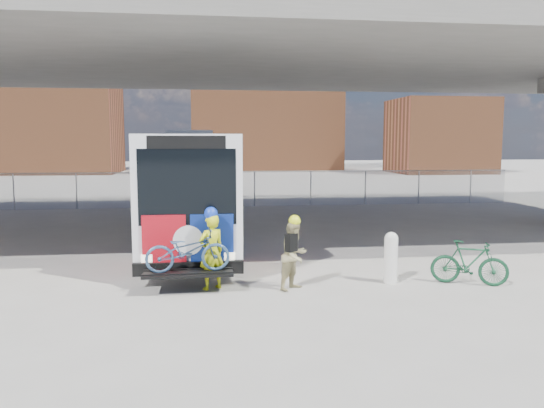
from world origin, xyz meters
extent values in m
plane|color=#9E9991|center=(0.00, 0.00, 0.00)|extent=(160.00, 160.00, 0.00)
cube|color=silver|center=(-2.00, 2.70, 1.95)|extent=(2.55, 12.00, 3.20)
cube|color=black|center=(-2.00, 3.20, 2.59)|extent=(2.61, 11.00, 1.28)
cube|color=black|center=(-2.00, -3.25, 2.33)|extent=(2.24, 0.12, 1.76)
cube|color=black|center=(-2.00, -3.25, 3.36)|extent=(1.78, 0.12, 0.30)
cube|color=black|center=(-2.00, -3.35, 0.45)|extent=(2.55, 0.20, 0.30)
cube|color=#A60C17|center=(-2.55, -3.32, 1.10)|extent=(1.00, 0.08, 1.20)
cube|color=navy|center=(-1.45, -3.32, 1.10)|extent=(1.00, 0.08, 1.20)
cylinder|color=silver|center=(-2.00, -3.34, 1.10)|extent=(0.70, 0.06, 0.70)
cube|color=gray|center=(-2.00, 2.70, 3.62)|extent=(1.28, 7.20, 0.14)
cube|color=black|center=(-2.00, -3.85, 0.45)|extent=(2.00, 0.70, 0.06)
cylinder|color=black|center=(-3.15, -1.70, 0.50)|extent=(0.30, 1.00, 1.00)
cylinder|color=black|center=(-0.85, -1.70, 0.50)|extent=(0.30, 1.00, 1.00)
cylinder|color=black|center=(-3.15, 6.90, 0.50)|extent=(0.30, 1.00, 1.00)
cylinder|color=black|center=(-0.85, 6.90, 0.50)|extent=(0.30, 1.00, 1.00)
cube|color=#A60C17|center=(-3.30, -1.10, 1.30)|extent=(0.06, 2.60, 1.70)
cube|color=navy|center=(-3.30, 0.50, 1.30)|extent=(0.06, 1.40, 1.70)
cube|color=#A60C17|center=(-0.70, -1.10, 1.30)|extent=(0.06, 2.60, 1.70)
cube|color=navy|center=(-0.70, 0.50, 1.30)|extent=(0.06, 1.40, 1.70)
imported|color=#39587D|center=(-2.00, -3.85, 0.97)|extent=(1.91, 0.80, 0.98)
cube|color=#605E59|center=(0.00, 4.00, 6.75)|extent=(40.00, 16.00, 1.50)
cube|color=#605E59|center=(0.00, 4.00, 7.55)|extent=(40.00, 0.60, 0.80)
cylinder|color=gray|center=(-8.00, 12.00, 0.90)|extent=(0.06, 0.06, 1.80)
cylinder|color=gray|center=(-4.00, 12.00, 0.90)|extent=(0.06, 0.06, 1.80)
cylinder|color=gray|center=(0.00, 12.00, 0.90)|extent=(0.06, 0.06, 1.80)
cylinder|color=gray|center=(4.00, 12.00, 0.90)|extent=(0.06, 0.06, 1.80)
cylinder|color=gray|center=(8.00, 12.00, 0.90)|extent=(0.06, 0.06, 1.80)
cylinder|color=gray|center=(12.00, 12.00, 0.90)|extent=(0.06, 0.06, 1.80)
plane|color=gray|center=(0.00, 12.00, 0.90)|extent=(30.00, 0.00, 30.00)
cube|color=gray|center=(0.00, 12.00, 1.82)|extent=(30.00, 0.05, 0.04)
cube|color=brown|center=(-18.00, 45.00, 5.00)|extent=(14.00, 10.00, 10.00)
cube|color=brown|center=(6.00, 52.00, 6.00)|extent=(18.00, 12.00, 12.00)
cube|color=brown|center=(24.00, 40.00, 4.00)|extent=(10.00, 8.00, 8.00)
cylinder|color=brown|center=(14.00, 55.00, 12.50)|extent=(2.20, 2.20, 25.00)
cylinder|color=white|center=(2.79, -3.60, 0.54)|extent=(0.32, 0.32, 1.07)
sphere|color=white|center=(2.79, -3.60, 1.07)|extent=(0.32, 0.32, 0.32)
imported|color=yellow|center=(-1.47, -3.60, 0.87)|extent=(0.76, 0.67, 1.74)
sphere|color=blue|center=(-1.47, -3.60, 1.76)|extent=(0.30, 0.30, 0.30)
imported|color=tan|center=(0.41, -3.86, 0.78)|extent=(0.97, 0.95, 1.57)
sphere|color=#EDFF1A|center=(0.41, -3.86, 1.59)|extent=(0.27, 0.27, 0.27)
cube|color=black|center=(0.31, -4.01, 1.12)|extent=(0.32, 0.31, 0.40)
imported|color=#16452A|center=(4.58, -3.99, 0.53)|extent=(1.80, 1.20, 1.06)
camera|label=1|loc=(-1.61, -15.56, 3.36)|focal=35.00mm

